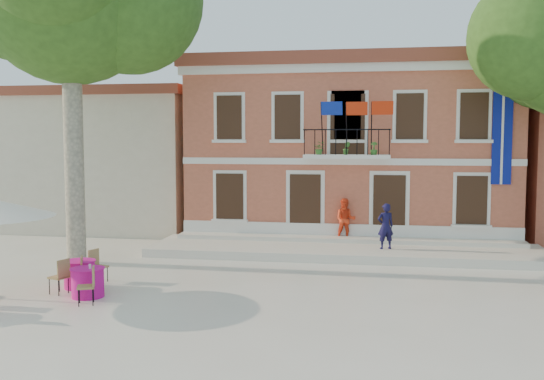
{
  "coord_description": "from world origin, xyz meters",
  "views": [
    {
      "loc": [
        2.99,
        -17.24,
        4.13
      ],
      "look_at": [
        -0.49,
        3.5,
        2.38
      ],
      "focal_mm": 40.0,
      "sensor_mm": 36.0,
      "label": 1
    }
  ],
  "objects_px": {
    "pedestrian_navy": "(385,226)",
    "cafe_table_0": "(88,281)",
    "cafe_table_1": "(80,273)",
    "pedestrian_orange": "(345,220)"
  },
  "relations": [
    {
      "from": "pedestrian_navy",
      "to": "cafe_table_0",
      "type": "height_order",
      "value": "pedestrian_navy"
    },
    {
      "from": "pedestrian_navy",
      "to": "pedestrian_orange",
      "type": "xyz_separation_m",
      "value": [
        -1.47,
        1.51,
        -0.0
      ]
    },
    {
      "from": "pedestrian_orange",
      "to": "cafe_table_1",
      "type": "relative_size",
      "value": 0.82
    },
    {
      "from": "pedestrian_navy",
      "to": "pedestrian_orange",
      "type": "distance_m",
      "value": 2.11
    },
    {
      "from": "pedestrian_navy",
      "to": "pedestrian_orange",
      "type": "relative_size",
      "value": 1.0
    },
    {
      "from": "cafe_table_0",
      "to": "cafe_table_1",
      "type": "xyz_separation_m",
      "value": [
        -0.69,
        0.89,
        0.0
      ]
    },
    {
      "from": "pedestrian_navy",
      "to": "cafe_table_1",
      "type": "xyz_separation_m",
      "value": [
        -8.51,
        -5.88,
        -0.69
      ]
    },
    {
      "from": "pedestrian_orange",
      "to": "cafe_table_1",
      "type": "height_order",
      "value": "pedestrian_orange"
    },
    {
      "from": "pedestrian_navy",
      "to": "cafe_table_1",
      "type": "distance_m",
      "value": 10.37
    },
    {
      "from": "pedestrian_navy",
      "to": "cafe_table_0",
      "type": "distance_m",
      "value": 10.37
    }
  ]
}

